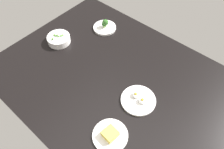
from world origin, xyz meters
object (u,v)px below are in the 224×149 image
(bowl_peas, at_px, (59,39))
(plate_cheese, at_px, (110,135))
(plate_eggs, at_px, (138,100))
(plate_broccoli, at_px, (105,27))

(bowl_peas, relative_size, plate_cheese, 0.87)
(bowl_peas, xyz_separation_m, plate_eggs, (0.74, -0.02, -0.02))
(plate_broccoli, bearing_deg, bowl_peas, -115.27)
(plate_broccoli, xyz_separation_m, plate_cheese, (0.60, -0.62, -0.01))
(plate_eggs, distance_m, plate_cheese, 0.27)
(bowl_peas, relative_size, plate_eggs, 0.80)
(bowl_peas, distance_m, plate_eggs, 0.74)
(plate_cheese, bearing_deg, bowl_peas, 158.62)
(bowl_peas, bearing_deg, plate_eggs, -1.90)
(plate_broccoli, height_order, bowl_peas, plate_broccoli)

